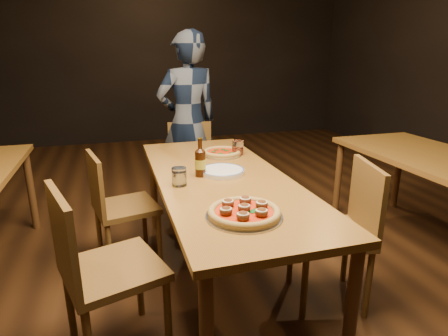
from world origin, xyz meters
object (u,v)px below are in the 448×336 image
object	(u,v)px
chair_main_nw	(113,268)
table_main	(222,187)
chair_end	(191,168)
pizza_meatball	(244,212)
pizza_margherita	(222,152)
plate_stack	(222,171)
water_glass	(179,177)
amber_glass	(238,148)
beer_bottle	(200,163)
diner	(188,122)
chair_main_sw	(126,206)
chair_main_e	(330,232)

from	to	relation	value
chair_main_nw	table_main	bearing A→B (deg)	-74.30
chair_end	pizza_meatball	bearing A→B (deg)	-84.31
pizza_margherita	plate_stack	world-z (taller)	pizza_margherita
water_glass	chair_end	bearing A→B (deg)	75.45
chair_main_nw	amber_glass	xyz separation A→B (m)	(0.95, 0.91, 0.32)
pizza_margherita	beer_bottle	size ratio (longest dim) A/B	1.28
plate_stack	diner	world-z (taller)	diner
chair_main_sw	chair_end	size ratio (longest dim) A/B	0.99
table_main	plate_stack	world-z (taller)	plate_stack
chair_main_e	beer_bottle	xyz separation A→B (m)	(-0.69, 0.42, 0.37)
table_main	chair_main_sw	bearing A→B (deg)	143.23
beer_bottle	table_main	bearing A→B (deg)	-19.19
water_glass	beer_bottle	bearing A→B (deg)	39.66
table_main	plate_stack	xyz separation A→B (m)	(0.02, 0.06, 0.09)
chair_main_sw	chair_main_e	world-z (taller)	chair_main_e
pizza_meatball	diner	world-z (taller)	diner
table_main	chair_main_nw	distance (m)	0.84
pizza_meatball	chair_main_sw	bearing A→B (deg)	116.29
pizza_margherita	plate_stack	distance (m)	0.46
chair_main_nw	plate_stack	size ratio (longest dim) A/B	3.35
diner	pizza_margherita	bearing A→B (deg)	83.70
table_main	plate_stack	bearing A→B (deg)	71.29
chair_main_nw	beer_bottle	distance (m)	0.82
beer_bottle	amber_glass	distance (m)	0.58
chair_main_sw	chair_main_e	xyz separation A→B (m)	(1.16, -0.82, 0.02)
chair_main_nw	water_glass	bearing A→B (deg)	-65.69
table_main	chair_main_nw	size ratio (longest dim) A/B	2.08
pizza_meatball	plate_stack	size ratio (longest dim) A/B	1.29
chair_main_nw	chair_main_sw	distance (m)	0.89
chair_main_sw	chair_end	xyz separation A→B (m)	(0.64, 0.75, 0.01)
chair_main_e	table_main	bearing A→B (deg)	-109.47
plate_stack	water_glass	world-z (taller)	water_glass
beer_bottle	amber_glass	size ratio (longest dim) A/B	2.24
pizza_margherita	diner	world-z (taller)	diner
water_glass	diner	bearing A→B (deg)	76.58
plate_stack	water_glass	distance (m)	0.34
table_main	plate_stack	size ratio (longest dim) A/B	6.98
table_main	amber_glass	world-z (taller)	amber_glass
table_main	diner	bearing A→B (deg)	87.00
chair_main_nw	pizza_margherita	world-z (taller)	chair_main_nw
table_main	water_glass	bearing A→B (deg)	-162.90
plate_stack	amber_glass	world-z (taller)	amber_glass
chair_main_e	diner	size ratio (longest dim) A/B	0.55
plate_stack	amber_glass	xyz separation A→B (m)	(0.25, 0.41, 0.04)
chair_main_nw	pizza_margherita	distance (m)	1.29
chair_main_nw	chair_main_e	bearing A→B (deg)	-104.15
chair_main_sw	diner	xyz separation A→B (m)	(0.66, 0.98, 0.41)
pizza_margherita	chair_end	bearing A→B (deg)	98.41
diner	pizza_meatball	bearing A→B (deg)	75.14
plate_stack	beer_bottle	xyz separation A→B (m)	(-0.15, -0.01, 0.07)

